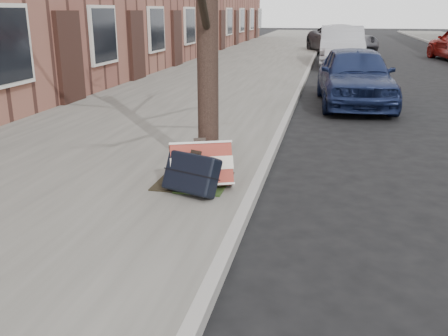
% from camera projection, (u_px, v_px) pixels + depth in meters
% --- Properties ---
extents(ground, '(120.00, 120.00, 0.00)m').
position_uv_depth(ground, '(369.00, 251.00, 4.57)').
color(ground, black).
rests_on(ground, ground).
extents(near_sidewalk, '(5.00, 70.00, 0.12)m').
position_uv_depth(near_sidewalk, '(246.00, 65.00, 19.27)').
color(near_sidewalk, slate).
rests_on(near_sidewalk, ground).
extents(dirt_patch, '(0.85, 0.85, 0.02)m').
position_uv_depth(dirt_patch, '(194.00, 181.00, 6.05)').
color(dirt_patch, black).
rests_on(dirt_patch, near_sidewalk).
extents(suitcase_red, '(0.80, 0.62, 0.55)m').
position_uv_depth(suitcase_red, '(201.00, 165.00, 5.78)').
color(suitcase_red, maroon).
rests_on(suitcase_red, near_sidewalk).
extents(suitcase_navy, '(0.72, 0.57, 0.49)m').
position_uv_depth(suitcase_navy, '(192.00, 173.00, 5.57)').
color(suitcase_navy, black).
rests_on(suitcase_navy, near_sidewalk).
extents(car_near_front, '(1.89, 4.05, 1.34)m').
position_uv_depth(car_near_front, '(355.00, 76.00, 11.43)').
color(car_near_front, '#162046').
rests_on(car_near_front, ground).
extents(car_near_mid, '(1.68, 4.65, 1.52)m').
position_uv_depth(car_near_mid, '(341.00, 46.00, 19.54)').
color(car_near_mid, '#ABADB4').
rests_on(car_near_mid, ground).
extents(car_near_back, '(3.81, 5.61, 1.43)m').
position_uv_depth(car_near_back, '(341.00, 40.00, 24.60)').
color(car_near_back, '#3A3A40').
rests_on(car_near_back, ground).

